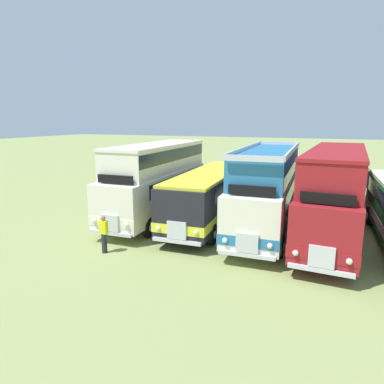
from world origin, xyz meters
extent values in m
plane|color=#8C9956|center=(0.00, 0.00, 0.00)|extent=(200.00, 200.00, 0.00)
cube|color=silver|center=(-11.50, -0.30, 1.70)|extent=(2.72, 9.98, 2.30)
cube|color=silver|center=(-11.50, -0.30, 1.10)|extent=(2.76, 10.02, 0.44)
cube|color=#19232D|center=(-11.50, 0.10, 2.30)|extent=(2.70, 7.58, 0.76)
cube|color=#19232D|center=(-11.38, -5.20, 2.35)|extent=(2.20, 0.15, 0.90)
cube|color=silver|center=(-11.38, -5.31, 1.10)|extent=(0.90, 0.14, 0.80)
cube|color=silver|center=(-11.38, -5.34, 0.60)|extent=(2.30, 0.19, 0.16)
sphere|color=#EAEACC|center=(-10.48, -5.30, 1.10)|extent=(0.22, 0.22, 0.22)
sphere|color=#EAEACC|center=(-12.28, -5.34, 1.10)|extent=(0.22, 0.22, 0.22)
cube|color=silver|center=(-11.50, -0.05, 3.60)|extent=(2.60, 9.08, 1.50)
cube|color=silver|center=(-11.50, -0.05, 4.42)|extent=(2.67, 9.18, 0.14)
cube|color=#19232D|center=(-11.50, -0.05, 3.90)|extent=(2.64, 8.98, 0.68)
cube|color=black|center=(-11.40, -4.71, 3.10)|extent=(1.90, 0.16, 0.40)
cylinder|color=black|center=(-10.27, -3.63, 0.52)|extent=(0.30, 1.05, 1.04)
cylinder|color=silver|center=(-10.12, -3.63, 0.52)|extent=(0.03, 0.36, 0.36)
cylinder|color=black|center=(-12.57, -3.68, 0.52)|extent=(0.30, 1.05, 1.04)
cylinder|color=silver|center=(-12.72, -3.69, 0.52)|extent=(0.03, 0.36, 0.36)
cylinder|color=black|center=(-10.42, 2.89, 0.52)|extent=(0.30, 1.05, 1.04)
cylinder|color=silver|center=(-10.27, 2.90, 0.52)|extent=(0.03, 0.36, 0.36)
cylinder|color=black|center=(-12.72, 2.84, 0.52)|extent=(0.30, 1.05, 1.04)
cylinder|color=silver|center=(-12.87, 2.84, 0.52)|extent=(0.03, 0.36, 0.36)
cube|color=black|center=(-8.21, 0.11, 1.70)|extent=(2.91, 10.48, 2.30)
cube|color=yellow|center=(-8.21, 0.11, 1.10)|extent=(2.96, 10.52, 0.44)
cube|color=#19232D|center=(-8.23, 0.51, 2.30)|extent=(2.85, 8.08, 0.76)
cube|color=#19232D|center=(-8.01, -5.02, 2.35)|extent=(2.20, 0.19, 0.90)
cube|color=silver|center=(-8.00, -5.13, 1.10)|extent=(0.90, 0.16, 0.80)
cube|color=silver|center=(-8.00, -5.16, 0.60)|extent=(2.30, 0.23, 0.16)
sphere|color=#EAEACC|center=(-7.10, -5.10, 1.10)|extent=(0.22, 0.22, 0.22)
sphere|color=#EAEACC|center=(-8.90, -5.17, 1.10)|extent=(0.22, 0.22, 0.22)
cube|color=yellow|center=(-8.21, 0.11, 2.92)|extent=(2.86, 10.08, 0.14)
cylinder|color=black|center=(-6.92, -3.43, 0.52)|extent=(0.32, 1.05, 1.04)
cylinder|color=silver|center=(-6.77, -3.43, 0.52)|extent=(0.03, 0.36, 0.36)
cylinder|color=black|center=(-9.22, -3.53, 0.52)|extent=(0.32, 1.05, 1.04)
cylinder|color=silver|center=(-9.37, -3.53, 0.52)|extent=(0.03, 0.36, 0.36)
cylinder|color=black|center=(-7.20, 3.55, 0.52)|extent=(0.32, 1.05, 1.04)
cylinder|color=silver|center=(-7.05, 3.56, 0.52)|extent=(0.03, 0.36, 0.36)
cylinder|color=black|center=(-9.50, 3.46, 0.52)|extent=(0.32, 1.05, 1.04)
cylinder|color=silver|center=(-9.65, 3.45, 0.52)|extent=(0.03, 0.36, 0.36)
cube|color=silver|center=(-4.93, -0.36, 1.70)|extent=(2.82, 10.29, 2.30)
cube|color=teal|center=(-4.93, -0.36, 1.10)|extent=(2.86, 10.33, 0.44)
cube|color=#19232D|center=(-4.94, 0.04, 2.30)|extent=(2.78, 7.89, 0.76)
cube|color=#19232D|center=(-4.77, -5.40, 2.35)|extent=(2.20, 0.17, 0.90)
cube|color=silver|center=(-4.76, -5.51, 1.10)|extent=(0.90, 0.15, 0.80)
cube|color=silver|center=(-4.76, -5.54, 0.60)|extent=(2.30, 0.21, 0.16)
sphere|color=#EAEACC|center=(-3.86, -5.49, 1.10)|extent=(0.22, 0.22, 0.22)
sphere|color=#EAEACC|center=(-5.66, -5.55, 1.10)|extent=(0.22, 0.22, 0.22)
cube|color=teal|center=(-4.93, -0.11, 3.60)|extent=(2.70, 9.39, 1.50)
cube|color=silver|center=(-4.78, -4.96, 4.40)|extent=(2.40, 0.18, 0.24)
cube|color=silver|center=(-5.07, 4.05, 4.40)|extent=(2.40, 0.18, 0.24)
cube|color=silver|center=(-3.74, -0.07, 4.40)|extent=(0.40, 9.32, 0.24)
cube|color=silver|center=(-6.13, -0.14, 4.40)|extent=(0.40, 9.32, 0.24)
cube|color=#19232D|center=(-4.93, -0.11, 3.30)|extent=(2.73, 9.29, 0.64)
cube|color=black|center=(-4.78, -4.91, 3.10)|extent=(1.90, 0.18, 0.40)
cylinder|color=black|center=(-3.67, -3.83, 0.52)|extent=(0.31, 1.05, 1.04)
cylinder|color=silver|center=(-3.52, -3.82, 0.52)|extent=(0.03, 0.36, 0.36)
cylinder|color=black|center=(-5.96, -3.90, 0.52)|extent=(0.31, 1.05, 1.04)
cylinder|color=silver|center=(-6.11, -3.90, 0.52)|extent=(0.03, 0.36, 0.36)
cylinder|color=black|center=(-3.88, 2.99, 0.52)|extent=(0.31, 1.05, 1.04)
cylinder|color=silver|center=(-3.73, 2.99, 0.52)|extent=(0.03, 0.36, 0.36)
cylinder|color=black|center=(-6.18, 2.91, 0.52)|extent=(0.31, 1.05, 1.04)
cylinder|color=silver|center=(-6.33, 2.91, 0.52)|extent=(0.03, 0.36, 0.36)
cube|color=maroon|center=(-1.64, -0.21, 1.70)|extent=(3.16, 11.44, 2.30)
cube|color=maroon|center=(-1.64, -0.21, 1.10)|extent=(3.20, 11.48, 0.44)
cube|color=#19232D|center=(-1.62, 0.19, 2.30)|extent=(3.05, 9.04, 0.76)
cube|color=#19232D|center=(-1.97, -5.80, 2.35)|extent=(2.20, 0.23, 0.90)
cube|color=silver|center=(-1.98, -5.91, 1.10)|extent=(0.91, 0.17, 0.80)
cube|color=silver|center=(-1.98, -5.94, 0.60)|extent=(2.30, 0.27, 0.16)
sphere|color=#EAEACC|center=(-1.08, -5.97, 1.10)|extent=(0.22, 0.22, 0.22)
sphere|color=#EAEACC|center=(-2.88, -5.86, 1.10)|extent=(0.22, 0.22, 0.22)
cube|color=maroon|center=(-1.63, 0.04, 3.60)|extent=(3.01, 10.53, 1.50)
cube|color=maroon|center=(-1.63, 0.04, 4.42)|extent=(3.07, 10.64, 0.14)
cube|color=#19232D|center=(-1.63, 0.04, 3.90)|extent=(3.04, 10.44, 0.68)
cube|color=black|center=(-1.94, -5.31, 3.10)|extent=(1.90, 0.23, 0.40)
cylinder|color=black|center=(-0.73, -4.33, 0.52)|extent=(0.34, 1.05, 1.04)
cylinder|color=silver|center=(-0.58, -4.34, 0.52)|extent=(0.04, 0.36, 0.36)
cylinder|color=black|center=(-3.03, -4.19, 0.52)|extent=(0.34, 1.05, 1.04)
cylinder|color=silver|center=(-3.18, -4.18, 0.52)|extent=(0.04, 0.36, 0.36)
cylinder|color=black|center=(-0.27, 3.57, 0.52)|extent=(0.34, 1.05, 1.04)
cylinder|color=silver|center=(-0.12, 3.56, 0.52)|extent=(0.04, 0.36, 0.36)
cylinder|color=black|center=(-2.56, 3.71, 0.52)|extent=(0.34, 1.05, 1.04)
cylinder|color=silver|center=(-2.71, 3.72, 0.52)|extent=(0.04, 0.36, 0.36)
cylinder|color=black|center=(0.41, 2.95, 0.52)|extent=(0.31, 1.05, 1.04)
cylinder|color=silver|center=(0.26, 2.94, 0.52)|extent=(0.03, 0.36, 0.36)
cylinder|color=#23232D|center=(-11.09, -6.21, 0.45)|extent=(0.24, 0.24, 0.90)
cube|color=yellow|center=(-11.09, -6.21, 1.20)|extent=(0.36, 0.22, 0.60)
sphere|color=#9E7051|center=(-11.09, -6.21, 1.62)|extent=(0.22, 0.22, 0.22)
cylinder|color=#8C704C|center=(-14.50, 10.80, 0.53)|extent=(0.08, 0.08, 1.05)
cylinder|color=#8C704C|center=(-8.70, 10.80, 0.53)|extent=(0.08, 0.08, 1.05)
cylinder|color=#8C704C|center=(-2.90, 10.80, 0.53)|extent=(0.08, 0.08, 1.05)
cylinder|color=beige|center=(0.00, 10.80, 0.93)|extent=(28.99, 0.03, 0.03)
camera|label=1|loc=(-2.00, -18.18, 5.88)|focal=31.88mm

